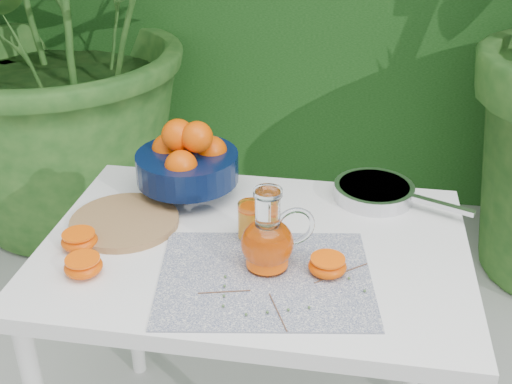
% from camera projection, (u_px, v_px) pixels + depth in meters
% --- Properties ---
extents(potted_plant_left, '(2.31, 2.31, 1.94)m').
position_uv_depth(potted_plant_left, '(64.00, 10.00, 2.68)').
color(potted_plant_left, '#204F1B').
rests_on(potted_plant_left, ground).
extents(white_table, '(1.00, 0.70, 0.75)m').
position_uv_depth(white_table, '(255.00, 272.00, 1.55)').
color(white_table, white).
rests_on(white_table, ground).
extents(placemat, '(0.51, 0.42, 0.00)m').
position_uv_depth(placemat, '(265.00, 278.00, 1.39)').
color(placemat, '#0C1845').
rests_on(placemat, white_table).
extents(cutting_board, '(0.28, 0.28, 0.02)m').
position_uv_depth(cutting_board, '(125.00, 222.00, 1.59)').
color(cutting_board, olive).
rests_on(cutting_board, white_table).
extents(fruit_bowl, '(0.28, 0.28, 0.21)m').
position_uv_depth(fruit_bowl, '(188.00, 160.00, 1.69)').
color(fruit_bowl, black).
rests_on(fruit_bowl, white_table).
extents(juice_pitcher, '(0.18, 0.15, 0.19)m').
position_uv_depth(juice_pitcher, '(268.00, 241.00, 1.40)').
color(juice_pitcher, white).
rests_on(juice_pitcher, white_table).
extents(juice_tumbler, '(0.07, 0.07, 0.09)m').
position_uv_depth(juice_tumbler, '(251.00, 222.00, 1.51)').
color(juice_tumbler, white).
rests_on(juice_tumbler, white_table).
extents(saute_pan, '(0.39, 0.28, 0.04)m').
position_uv_depth(saute_pan, '(375.00, 191.00, 1.70)').
color(saute_pan, silver).
rests_on(saute_pan, white_table).
extents(orange_halves, '(0.68, 0.20, 0.04)m').
position_uv_depth(orange_halves, '(162.00, 257.00, 1.43)').
color(orange_halves, '#EE6702').
rests_on(orange_halves, white_table).
extents(thyme_sprigs, '(0.35, 0.27, 0.01)m').
position_uv_depth(thyme_sprigs, '(285.00, 291.00, 1.35)').
color(thyme_sprigs, brown).
rests_on(thyme_sprigs, white_table).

